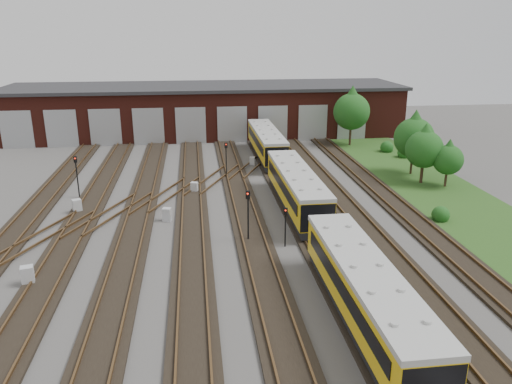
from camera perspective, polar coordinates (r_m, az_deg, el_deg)
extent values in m
plane|color=#464441|center=(29.29, -3.28, -9.03)|extent=(120.00, 120.00, 0.00)
cube|color=black|center=(30.39, -22.71, -9.28)|extent=(2.40, 70.00, 0.18)
cube|color=brown|center=(30.53, -24.06, -9.00)|extent=(0.10, 70.00, 0.15)
cube|color=brown|center=(30.13, -21.42, -9.01)|extent=(0.10, 70.00, 0.15)
cube|color=black|center=(29.53, -15.13, -9.25)|extent=(2.40, 70.00, 0.18)
cube|color=brown|center=(29.58, -16.55, -8.98)|extent=(0.10, 70.00, 0.15)
cube|color=brown|center=(29.36, -13.76, -8.94)|extent=(0.10, 70.00, 0.15)
cube|color=black|center=(29.21, -7.25, -9.04)|extent=(2.40, 70.00, 0.18)
cube|color=brown|center=(29.15, -8.69, -8.81)|extent=(0.10, 70.00, 0.15)
cube|color=brown|center=(29.13, -5.84, -8.70)|extent=(0.10, 70.00, 0.15)
cube|color=black|center=(29.42, 0.65, -8.67)|extent=(2.40, 70.00, 0.18)
cube|color=brown|center=(29.27, -0.76, -8.46)|extent=(0.10, 70.00, 0.15)
cube|color=brown|center=(29.44, 2.05, -8.30)|extent=(0.10, 70.00, 0.15)
cube|color=black|center=(30.17, 8.27, -8.15)|extent=(2.40, 70.00, 0.18)
cube|color=brown|center=(29.92, 6.95, -7.97)|extent=(0.10, 70.00, 0.15)
cube|color=brown|center=(30.29, 9.61, -7.77)|extent=(0.10, 70.00, 0.15)
cube|color=black|center=(31.41, 15.39, -7.54)|extent=(2.40, 70.00, 0.18)
cube|color=brown|center=(31.09, 14.19, -7.38)|extent=(0.10, 70.00, 0.15)
cube|color=brown|center=(31.62, 16.63, -7.16)|extent=(0.10, 70.00, 0.15)
cube|color=black|center=(33.10, 21.86, -6.89)|extent=(2.40, 70.00, 0.18)
cube|color=brown|center=(32.70, 20.79, -6.74)|extent=(0.10, 70.00, 0.15)
cube|color=brown|center=(33.38, 22.98, -6.51)|extent=(0.10, 70.00, 0.15)
cube|color=brown|center=(38.85, -16.21, -2.29)|extent=(5.40, 9.62, 0.15)
cube|color=brown|center=(42.16, -10.06, -0.21)|extent=(5.40, 9.62, 0.15)
cube|color=brown|center=(45.94, -4.86, 1.56)|extent=(5.40, 9.62, 0.15)
cube|color=brown|center=(36.12, -23.42, -4.69)|extent=(5.40, 9.62, 0.15)
cube|color=brown|center=(50.07, -0.48, 3.03)|extent=(5.40, 9.62, 0.15)
cube|color=#4C1A13|center=(66.82, -5.76, 9.22)|extent=(50.00, 12.00, 6.00)
cube|color=#29292B|center=(66.40, -5.85, 11.90)|extent=(51.00, 12.50, 0.40)
cube|color=gray|center=(64.33, -25.68, 6.44)|extent=(3.60, 0.12, 4.40)
cube|color=gray|center=(62.92, -21.34, 6.76)|extent=(3.60, 0.12, 4.40)
cube|color=gray|center=(61.88, -16.83, 7.06)|extent=(3.60, 0.12, 4.40)
cube|color=gray|center=(61.24, -12.18, 7.32)|extent=(3.60, 0.12, 4.40)
cube|color=gray|center=(61.00, -7.46, 7.53)|extent=(3.60, 0.12, 4.40)
cube|color=gray|center=(61.17, -2.74, 7.69)|extent=(3.60, 0.12, 4.40)
cube|color=gray|center=(61.75, 1.94, 7.80)|extent=(3.60, 0.12, 4.40)
cube|color=gray|center=(62.72, 6.50, 7.86)|extent=(3.60, 0.12, 4.40)
cube|color=gray|center=(64.07, 10.89, 7.87)|extent=(3.60, 0.12, 4.40)
cube|color=#1F4918|center=(43.56, 21.49, -0.95)|extent=(8.00, 55.00, 0.05)
cube|color=black|center=(24.67, 12.23, -13.50)|extent=(2.12, 13.43, 0.54)
cube|color=yellow|center=(24.05, 12.43, -10.96)|extent=(2.39, 13.43, 1.97)
cube|color=#B0B0AC|center=(23.53, 12.61, -8.58)|extent=(2.47, 13.43, 0.27)
cube|color=black|center=(23.59, 9.71, -10.77)|extent=(0.11, 11.81, 0.76)
cube|color=black|center=(24.34, 15.13, -10.20)|extent=(0.11, 11.81, 0.76)
cube|color=black|center=(38.65, 4.59, -1.16)|extent=(2.12, 13.43, 0.54)
cube|color=yellow|center=(38.26, 4.64, 0.61)|extent=(2.39, 13.43, 1.97)
cube|color=#B0B0AC|center=(37.93, 4.68, 2.22)|extent=(2.47, 13.43, 0.27)
cube|color=black|center=(37.97, 2.91, 0.87)|extent=(0.11, 11.81, 0.76)
cube|color=black|center=(38.45, 6.37, 1.00)|extent=(0.11, 11.81, 0.76)
cube|color=black|center=(53.77, 1.19, 4.48)|extent=(2.12, 13.43, 0.54)
cube|color=yellow|center=(53.49, 1.20, 5.79)|extent=(2.39, 13.43, 1.97)
cube|color=#B0B0AC|center=(53.26, 1.20, 6.96)|extent=(2.47, 13.43, 0.27)
cube|color=black|center=(53.28, -0.06, 5.99)|extent=(0.11, 11.81, 0.76)
cube|color=black|center=(53.63, 2.45, 6.05)|extent=(0.11, 11.81, 0.76)
cylinder|color=black|center=(43.52, -19.72, 1.28)|extent=(0.11, 0.11, 2.99)
cube|color=black|center=(43.07, -19.96, 3.52)|extent=(0.30, 0.21, 0.53)
sphere|color=red|center=(42.94, -20.01, 3.62)|extent=(0.13, 0.13, 0.13)
cylinder|color=black|center=(32.52, -0.90, -3.26)|extent=(0.11, 0.11, 2.97)
cube|color=black|center=(31.92, -0.92, -0.33)|extent=(0.31, 0.24, 0.54)
sphere|color=red|center=(31.79, -0.90, -0.21)|extent=(0.13, 0.13, 0.13)
cylinder|color=black|center=(46.79, -3.42, 3.37)|extent=(0.10, 0.10, 2.81)
cube|color=black|center=(46.40, -3.46, 5.35)|extent=(0.27, 0.19, 0.50)
sphere|color=red|center=(46.28, -3.45, 5.44)|extent=(0.12, 0.12, 0.12)
cylinder|color=black|center=(31.96, 3.37, -4.44)|extent=(0.09, 0.09, 2.19)
cube|color=black|center=(31.48, 3.41, -2.22)|extent=(0.26, 0.20, 0.46)
sphere|color=red|center=(31.36, 3.44, -2.12)|extent=(0.11, 0.11, 0.11)
cube|color=#B6B9BC|center=(30.28, -24.64, -8.69)|extent=(0.77, 0.69, 1.09)
cube|color=#B6B9BC|center=(40.24, -19.77, -1.53)|extent=(0.80, 0.74, 1.06)
cube|color=#B6B9BC|center=(36.86, -10.14, -2.56)|extent=(0.70, 0.63, 0.98)
cube|color=#B6B9BC|center=(42.75, -7.06, 0.50)|extent=(0.68, 0.62, 0.94)
cube|color=#B6B9BC|center=(51.12, -0.44, 3.56)|extent=(0.60, 0.53, 0.86)
cylinder|color=#332217|center=(60.92, 10.70, 6.29)|extent=(0.27, 0.27, 2.19)
sphere|color=#154A15|center=(60.40, 10.87, 9.01)|extent=(4.27, 4.27, 4.27)
cone|color=#154A15|center=(60.18, 10.95, 10.44)|extent=(3.66, 3.66, 3.05)
cylinder|color=#332217|center=(47.10, 20.86, 1.35)|extent=(0.22, 0.22, 1.34)
sphere|color=#154A15|center=(46.65, 21.10, 3.45)|extent=(2.61, 2.61, 2.61)
cone|color=#154A15|center=(46.44, 21.23, 4.57)|extent=(2.24, 2.24, 1.87)
cylinder|color=#332217|center=(50.07, 17.33, 3.03)|extent=(0.21, 0.21, 1.93)
sphere|color=#154A15|center=(49.49, 17.61, 5.91)|extent=(3.76, 3.76, 3.76)
cone|color=#154A15|center=(49.24, 17.76, 7.44)|extent=(3.22, 3.22, 2.69)
cylinder|color=#332217|center=(47.43, 18.40, 1.97)|extent=(0.28, 0.28, 1.71)
sphere|color=#154A15|center=(46.88, 18.68, 4.64)|extent=(3.33, 3.33, 3.33)
cone|color=#154A15|center=(46.63, 18.82, 6.06)|extent=(2.86, 2.86, 2.38)
sphere|color=#154A15|center=(38.71, 20.38, -2.19)|extent=(1.29, 1.29, 1.29)
sphere|color=#154A15|center=(58.49, 14.75, 5.15)|extent=(1.47, 1.47, 1.47)
sphere|color=#154A15|center=(56.40, 16.58, 4.49)|extent=(1.42, 1.42, 1.42)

